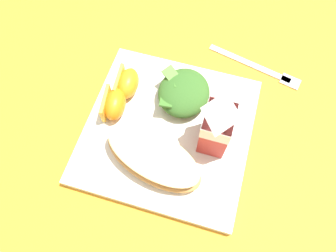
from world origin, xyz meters
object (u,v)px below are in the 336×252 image
object	(u,v)px
green_salad_pile	(184,92)
orange_wedge_middle	(114,104)
cheesy_pizza_bread	(153,157)
metal_fork	(261,68)
milk_carton	(218,123)
orange_wedge_front	(127,83)
white_plate	(168,130)

from	to	relation	value
green_salad_pile	orange_wedge_middle	distance (m)	0.12
green_salad_pile	orange_wedge_middle	bearing A→B (deg)	-62.76
cheesy_pizza_bread	metal_fork	world-z (taller)	cheesy_pizza_bread
milk_carton	orange_wedge_front	xyz separation A→B (m)	(-0.05, -0.17, -0.04)
orange_wedge_middle	cheesy_pizza_bread	bearing A→B (deg)	52.07
milk_carton	metal_fork	distance (m)	0.20
green_salad_pile	orange_wedge_front	distance (m)	0.10
cheesy_pizza_bread	metal_fork	distance (m)	0.28
green_salad_pile	cheesy_pizza_bread	bearing A→B (deg)	-6.69
white_plate	milk_carton	distance (m)	0.10
milk_carton	orange_wedge_middle	bearing A→B (deg)	-91.56
orange_wedge_middle	orange_wedge_front	bearing A→B (deg)	170.99
cheesy_pizza_bread	milk_carton	xyz separation A→B (m)	(-0.07, 0.08, 0.04)
metal_fork	green_salad_pile	bearing A→B (deg)	-47.70
white_plate	orange_wedge_front	world-z (taller)	orange_wedge_front
orange_wedge_front	metal_fork	distance (m)	0.26
cheesy_pizza_bread	green_salad_pile	bearing A→B (deg)	173.31
white_plate	metal_fork	xyz separation A→B (m)	(-0.18, 0.14, -0.01)
green_salad_pile	metal_fork	xyz separation A→B (m)	(-0.12, 0.13, -0.03)
milk_carton	cheesy_pizza_bread	bearing A→B (deg)	-50.99
orange_wedge_front	orange_wedge_middle	world-z (taller)	same
green_salad_pile	milk_carton	bearing A→B (deg)	48.60
green_salad_pile	white_plate	bearing A→B (deg)	-8.14
green_salad_pile	metal_fork	distance (m)	0.17
cheesy_pizza_bread	metal_fork	bearing A→B (deg)	149.83
orange_wedge_front	green_salad_pile	bearing A→B (deg)	95.23
cheesy_pizza_bread	orange_wedge_middle	size ratio (longest dim) A/B	2.86
milk_carton	orange_wedge_front	world-z (taller)	milk_carton
cheesy_pizza_bread	orange_wedge_front	size ratio (longest dim) A/B	2.94
cheesy_pizza_bread	orange_wedge_front	bearing A→B (deg)	-144.23
orange_wedge_front	orange_wedge_middle	bearing A→B (deg)	-9.01
white_plate	milk_carton	size ratio (longest dim) A/B	2.55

